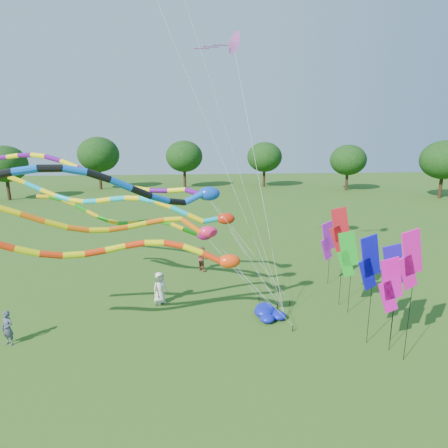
{
  "coord_description": "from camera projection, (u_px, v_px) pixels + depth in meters",
  "views": [
    {
      "loc": [
        -2.27,
        -13.24,
        9.1
      ],
      "look_at": [
        -0.49,
        5.03,
        4.8
      ],
      "focal_mm": 30.0,
      "sensor_mm": 36.0,
      "label": 1
    }
  ],
  "objects": [
    {
      "name": "ground",
      "position": [
        248.0,
        367.0,
        15.12
      ],
      "size": [
        160.0,
        160.0,
        0.0
      ],
      "primitive_type": "plane",
      "color": "#285015",
      "rests_on": "ground"
    },
    {
      "name": "tree_ring",
      "position": [
        276.0,
        235.0,
        13.7
      ],
      "size": [
        120.52,
        120.87,
        9.72
      ],
      "color": "#382314",
      "rests_on": "ground"
    },
    {
      "name": "tube_kite_red",
      "position": [
        127.0,
        251.0,
        15.61
      ],
      "size": [
        14.61,
        2.05,
        6.63
      ],
      "rotation": [
        0.0,
        0.0,
        0.09
      ],
      "color": "black",
      "rests_on": "ground"
    },
    {
      "name": "tube_kite_orange",
      "position": [
        108.0,
        222.0,
        16.45
      ],
      "size": [
        14.98,
        2.49,
        7.4
      ],
      "rotation": [
        0.0,
        0.0,
        0.14
      ],
      "color": "black",
      "rests_on": "ground"
    },
    {
      "name": "tube_kite_purple",
      "position": [
        112.0,
        177.0,
        20.91
      ],
      "size": [
        16.86,
        6.35,
        8.88
      ],
      "rotation": [
        0.0,
        0.0,
        -0.34
      ],
      "color": "black",
      "rests_on": "ground"
    },
    {
      "name": "tube_kite_blue",
      "position": [
        113.0,
        187.0,
        14.03
      ],
      "size": [
        14.18,
        5.08,
        8.77
      ],
      "rotation": [
        0.0,
        0.0,
        0.37
      ],
      "color": "black",
      "rests_on": "ground"
    },
    {
      "name": "tube_kite_cyan",
      "position": [
        144.0,
        206.0,
        19.63
      ],
      "size": [
        14.74,
        2.73,
        7.58
      ],
      "rotation": [
        0.0,
        0.0,
        -0.14
      ],
      "color": "black",
      "rests_on": "ground"
    },
    {
      "name": "tube_kite_green",
      "position": [
        142.0,
        222.0,
        21.34
      ],
      "size": [
        12.53,
        3.64,
        6.32
      ],
      "rotation": [
        0.0,
        0.0,
        -0.27
      ],
      "color": "black",
      "rests_on": "ground"
    },
    {
      "name": "delta_kite_high_c",
      "position": [
        233.0,
        42.0,
        21.5
      ],
      "size": [
        4.26,
        6.78,
        15.48
      ],
      "rotation": [
        0.0,
        0.0,
        0.41
      ],
      "color": "black",
      "rests_on": "ground"
    },
    {
      "name": "banner_pole_magenta_b",
      "position": [
        411.0,
        260.0,
        14.57
      ],
      "size": [
        1.16,
        0.3,
        5.68
      ],
      "rotation": [
        0.0,
        0.0,
        0.19
      ],
      "color": "black",
      "rests_on": "ground"
    },
    {
      "name": "banner_pole_red",
      "position": [
        340.0,
        230.0,
        19.76
      ],
      "size": [
        1.16,
        0.13,
        5.54
      ],
      "rotation": [
        0.0,
        0.0,
        -0.04
      ],
      "color": "black",
      "rests_on": "ground"
    },
    {
      "name": "banner_pole_green",
      "position": [
        348.0,
        254.0,
        19.17
      ],
      "size": [
        1.16,
        0.27,
        4.47
      ],
      "rotation": [
        0.0,
        0.0,
        -0.17
      ],
      "color": "black",
      "rests_on": "ground"
    },
    {
      "name": "banner_pole_blue_b",
      "position": [
        393.0,
        271.0,
        16.34
      ],
      "size": [
        1.16,
        0.1,
        4.62
      ],
      "rotation": [
        0.0,
        0.0,
        -0.02
      ],
      "color": "black",
      "rests_on": "ground"
    },
    {
      "name": "banner_pole_magenta_a",
      "position": [
        390.0,
        285.0,
        15.63
      ],
      "size": [
        1.16,
        0.11,
        4.29
      ],
      "rotation": [
        0.0,
        0.0,
        0.03
      ],
      "color": "black",
      "rests_on": "ground"
    },
    {
      "name": "banner_pole_violet",
      "position": [
        328.0,
        241.0,
        22.91
      ],
      "size": [
        1.09,
        0.55,
        4.13
      ],
      "rotation": [
        0.0,
        0.0,
        0.43
      ],
      "color": "black",
      "rests_on": "ground"
    },
    {
      "name": "banner_pole_blue_a",
      "position": [
        369.0,
        263.0,
        15.98
      ],
      "size": [
        1.15,
        0.35,
        5.11
      ],
      "rotation": [
        0.0,
        0.0,
        0.23
      ],
      "color": "black",
      "rests_on": "ground"
    },
    {
      "name": "blue_nylon_heap",
      "position": [
        273.0,
        313.0,
        19.27
      ],
      "size": [
        1.92,
        1.76,
        0.56
      ],
      "color": "#0D17AC",
      "rests_on": "ground"
    },
    {
      "name": "person_a",
      "position": [
        160.0,
        288.0,
        20.73
      ],
      "size": [
        1.05,
        1.04,
        1.84
      ],
      "primitive_type": "imported",
      "rotation": [
        0.0,
        0.0,
        0.76
      ],
      "color": "silver",
      "rests_on": "ground"
    },
    {
      "name": "person_b",
      "position": [
        8.0,
        328.0,
        16.61
      ],
      "size": [
        0.69,
        0.59,
        1.6
      ],
      "primitive_type": "imported",
      "rotation": [
        0.0,
        0.0,
        -0.44
      ],
      "color": "#41455B",
      "rests_on": "ground"
    },
    {
      "name": "person_c",
      "position": [
        202.0,
        258.0,
        25.93
      ],
      "size": [
        1.0,
        1.05,
        1.71
      ],
      "primitive_type": "imported",
      "rotation": [
        0.0,
        0.0,
        2.16
      ],
      "color": "#974236",
      "rests_on": "ground"
    }
  ]
}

